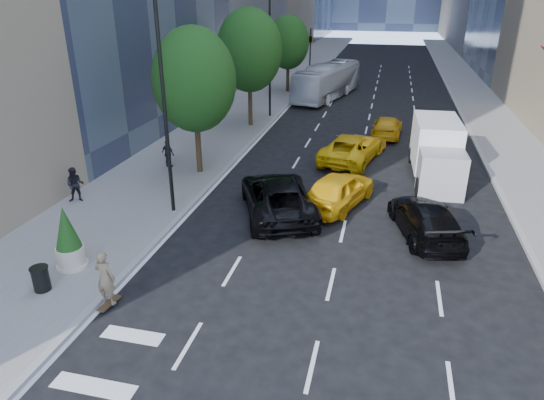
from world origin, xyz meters
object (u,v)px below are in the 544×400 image
(skateboarder, at_px, (106,281))
(black_sedan_lincoln, at_px, (278,196))
(box_truck, at_px, (437,151))
(trash_can, at_px, (41,279))
(city_bus, at_px, (327,81))
(planter_shrub, at_px, (68,239))
(black_sedan_mercedes, at_px, (426,219))

(skateboarder, distance_m, black_sedan_lincoln, 8.66)
(box_truck, height_order, trash_can, box_truck)
(city_bus, relative_size, planter_shrub, 4.74)
(black_sedan_mercedes, bearing_deg, box_truck, -111.49)
(black_sedan_mercedes, height_order, box_truck, box_truck)
(black_sedan_lincoln, distance_m, trash_can, 9.85)
(planter_shrub, bearing_deg, skateboarder, -34.37)
(box_truck, bearing_deg, city_bus, 110.69)
(black_sedan_mercedes, relative_size, city_bus, 0.46)
(black_sedan_lincoln, relative_size, box_truck, 0.97)
(black_sedan_mercedes, relative_size, trash_can, 6.35)
(black_sedan_lincoln, xyz_separation_m, black_sedan_mercedes, (6.20, -0.63, -0.10))
(box_truck, relative_size, planter_shrub, 2.69)
(city_bus, height_order, box_truck, city_bus)
(skateboarder, height_order, trash_can, skateboarder)
(black_sedan_mercedes, relative_size, planter_shrub, 2.20)
(box_truck, height_order, planter_shrub, box_truck)
(skateboarder, distance_m, trash_can, 2.49)
(box_truck, bearing_deg, black_sedan_lincoln, -140.54)
(skateboarder, relative_size, city_bus, 0.17)
(skateboarder, height_order, planter_shrub, planter_shrub)
(skateboarder, bearing_deg, planter_shrub, -27.01)
(trash_can, bearing_deg, black_sedan_lincoln, 52.03)
(skateboarder, distance_m, black_sedan_mercedes, 12.19)
(black_sedan_lincoln, distance_m, planter_shrub, 8.66)
(skateboarder, bearing_deg, trash_can, 4.61)
(black_sedan_mercedes, bearing_deg, black_sedan_lincoln, -20.81)
(black_sedan_lincoln, xyz_separation_m, planter_shrub, (-5.99, -6.25, 0.41))
(trash_can, relative_size, planter_shrub, 0.35)
(skateboarder, relative_size, trash_can, 2.28)
(box_truck, xyz_separation_m, trash_can, (-13.04, -14.04, -0.94))
(black_sedan_lincoln, bearing_deg, planter_shrub, 24.59)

